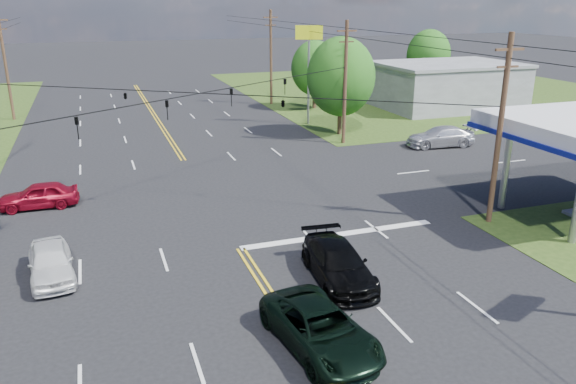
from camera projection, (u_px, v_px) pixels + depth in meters
name	position (u px, v px, depth m)	size (l,w,h in m)	color
ground	(206.00, 195.00, 33.04)	(280.00, 280.00, 0.00)	black
grass_ne	(424.00, 89.00, 72.57)	(46.00, 48.00, 0.03)	#253E13
stop_bar	(339.00, 235.00, 27.46)	(10.00, 0.50, 0.02)	silver
retail_ne	(446.00, 87.00, 59.58)	(14.00, 10.00, 4.40)	slate
pole_se	(500.00, 129.00, 27.48)	(1.60, 0.28, 9.50)	#3F281A
pole_ne	(345.00, 81.00, 43.56)	(1.60, 0.28, 9.50)	#3F281A
pole_left_far	(6.00, 65.00, 52.30)	(1.60, 0.28, 10.00)	#3F281A
pole_right_far	(271.00, 56.00, 60.44)	(1.60, 0.28, 10.00)	#3F281A
span_wire_signals	(201.00, 93.00, 31.10)	(26.00, 18.00, 1.13)	black
power_lines	(206.00, 48.00, 28.47)	(26.04, 100.00, 0.64)	black
tree_right_a	(341.00, 77.00, 46.56)	(5.70, 5.70, 8.18)	#3F281A
tree_right_b	(315.00, 68.00, 58.27)	(4.94, 4.94, 7.09)	#3F281A
tree_far_r	(429.00, 55.00, 69.01)	(5.32, 5.32, 7.63)	#3F281A
pickup_dkgreen	(320.00, 328.00, 18.31)	(2.38, 5.16, 1.43)	black
suv_black	(338.00, 263.00, 22.80)	(2.09, 5.13, 1.49)	black
pickup_white	(51.00, 262.00, 22.97)	(1.69, 4.21, 1.43)	silver
sedan_red	(39.00, 195.00, 30.87)	(1.67, 4.16, 1.42)	maroon
sedan_far	(440.00, 137.00, 43.87)	(2.17, 5.34, 1.55)	silver
polesign_ne	(309.00, 47.00, 49.87)	(2.32, 1.18, 8.81)	#A5A5AA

